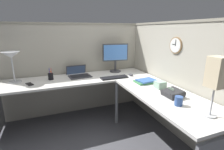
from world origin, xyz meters
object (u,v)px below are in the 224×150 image
object	(u,v)px
office_phone	(173,94)
desk_lamp_paper	(217,74)
coffee_mug	(179,101)
computer_mouse	(131,75)
pen_cup	(51,76)
book_stack	(146,81)
monitor	(115,56)
wall_clock	(176,45)
cell_phone	(30,84)
keyboard	(114,77)
laptop	(78,74)
desk_lamp_dome	(11,57)
tissue_box	(160,85)

from	to	relation	value
office_phone	desk_lamp_paper	xyz separation A→B (m)	(0.00, -0.47, 0.35)
office_phone	coffee_mug	distance (m)	0.23
computer_mouse	pen_cup	xyz separation A→B (m)	(-1.24, 0.25, 0.04)
book_stack	coffee_mug	size ratio (longest dim) A/B	3.09
monitor	office_phone	xyz separation A→B (m)	(0.17, -1.31, -0.26)
wall_clock	computer_mouse	bearing A→B (deg)	120.90
cell_phone	coffee_mug	world-z (taller)	coffee_mug
wall_clock	keyboard	bearing A→B (deg)	139.78
cell_phone	office_phone	world-z (taller)	office_phone
laptop	wall_clock	xyz separation A→B (m)	(1.16, -0.92, 0.51)
monitor	computer_mouse	bearing A→B (deg)	-68.90
laptop	cell_phone	xyz separation A→B (m)	(-0.72, -0.23, -0.02)
cell_phone	desk_lamp_dome	bearing A→B (deg)	115.14
tissue_box	office_phone	bearing A→B (deg)	-97.96
laptop	office_phone	xyz separation A→B (m)	(0.84, -1.30, 0.01)
pen_cup	laptop	bearing A→B (deg)	11.48
keyboard	coffee_mug	size ratio (longest dim) A/B	4.48
laptop	computer_mouse	distance (m)	0.87
laptop	book_stack	size ratio (longest dim) A/B	1.40
laptop	tissue_box	size ratio (longest dim) A/B	3.46
pen_cup	wall_clock	bearing A→B (deg)	-27.69
monitor	keyboard	size ratio (longest dim) A/B	1.16
pen_cup	keyboard	bearing A→B (deg)	-16.62
laptop	computer_mouse	bearing A→B (deg)	-22.66
book_stack	coffee_mug	bearing A→B (deg)	-97.40
pen_cup	wall_clock	size ratio (longest dim) A/B	0.82
cell_phone	book_stack	size ratio (longest dim) A/B	0.48
desk_lamp_dome	pen_cup	size ratio (longest dim) A/B	2.47
laptop	coffee_mug	size ratio (longest dim) A/B	4.32
keyboard	wall_clock	xyz separation A→B (m)	(0.66, -0.56, 0.53)
office_phone	wall_clock	distance (m)	0.70
laptop	office_phone	distance (m)	1.55
monitor	wall_clock	xyz separation A→B (m)	(0.48, -0.93, 0.24)
cell_phone	wall_clock	bearing A→B (deg)	-43.29
keyboard	desk_lamp_paper	size ratio (longest dim) A/B	0.81
desk_lamp_dome	tissue_box	distance (m)	2.07
coffee_mug	desk_lamp_paper	bearing A→B (deg)	-68.37
computer_mouse	office_phone	size ratio (longest dim) A/B	0.51
computer_mouse	wall_clock	world-z (taller)	wall_clock
book_stack	desk_lamp_paper	distance (m)	1.10
monitor	coffee_mug	xyz separation A→B (m)	(0.07, -1.52, -0.25)
cell_phone	book_stack	distance (m)	1.64
computer_mouse	tissue_box	distance (m)	0.68
laptop	desk_lamp_dome	world-z (taller)	desk_lamp_dome
laptop	desk_lamp_dome	distance (m)	0.98
pen_cup	tissue_box	distance (m)	1.61
tissue_box	keyboard	bearing A→B (deg)	120.89
computer_mouse	book_stack	distance (m)	0.40
desk_lamp_paper	coffee_mug	xyz separation A→B (m)	(-0.11, 0.27, -0.34)
computer_mouse	desk_lamp_dome	size ratio (longest dim) A/B	0.23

